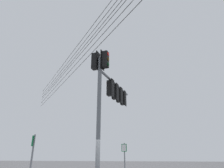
{
  "coord_description": "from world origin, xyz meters",
  "views": [
    {
      "loc": [
        0.8,
        -7.63,
        2.07
      ],
      "look_at": [
        0.07,
        2.51,
        5.76
      ],
      "focal_mm": 29.12,
      "sensor_mm": 36.0,
      "label": 1
    }
  ],
  "objects": [
    {
      "name": "route_sign_primary",
      "position": [
        0.71,
        3.94,
        1.53
      ],
      "size": [
        0.32,
        0.19,
        2.45
      ],
      "color": "slate",
      "rests_on": "ground"
    },
    {
      "name": "overhead_wire_span",
      "position": [
        -1.21,
        1.97,
        8.5
      ],
      "size": [
        17.05,
        24.24,
        2.61
      ],
      "color": "black"
    },
    {
      "name": "route_sign_secondary",
      "position": [
        -2.88,
        -0.25,
        1.63
      ],
      "size": [
        0.13,
        0.34,
        2.65
      ],
      "color": "slate",
      "rests_on": "ground"
    },
    {
      "name": "signal_mast_assembly",
      "position": [
        -0.04,
        2.12,
        5.11
      ],
      "size": [
        1.97,
        4.85,
        7.01
      ],
      "color": "slate",
      "rests_on": "ground"
    }
  ]
}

